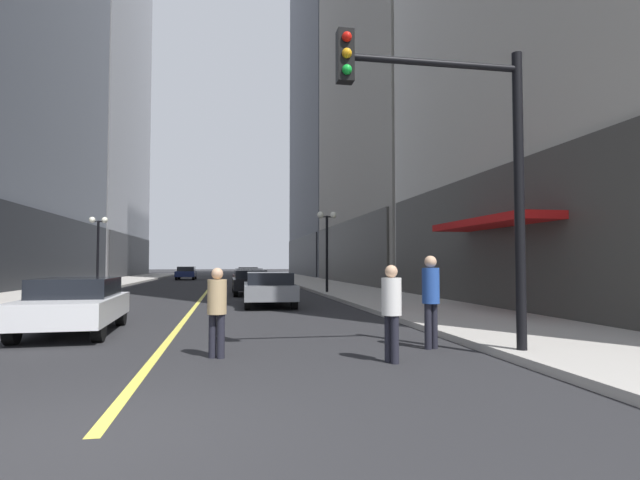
{
  "coord_description": "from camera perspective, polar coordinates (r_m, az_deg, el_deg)",
  "views": [
    {
      "loc": [
        1.29,
        -5.23,
        1.69
      ],
      "look_at": [
        7.44,
        28.97,
        3.27
      ],
      "focal_mm": 28.36,
      "sensor_mm": 36.0,
      "label": 1
    }
  ],
  "objects": [
    {
      "name": "car_white",
      "position": [
        13.54,
        -25.91,
        -6.44
      ],
      "size": [
        2.1,
        4.34,
        1.32
      ],
      "color": "silver",
      "rests_on": "ground"
    },
    {
      "name": "building_right_far",
      "position": [
        70.17,
        3.49,
        14.27
      ],
      "size": [
        13.65,
        26.0,
        44.25
      ],
      "color": "slate",
      "rests_on": "ground"
    },
    {
      "name": "pedestrian_in_tan_trench",
      "position": [
        9.25,
        -11.55,
        -7.26
      ],
      "size": [
        0.45,
        0.45,
        1.6
      ],
      "color": "black",
      "rests_on": "ground"
    },
    {
      "name": "traffic_light_near_right",
      "position": [
        9.4,
        15.96,
        10.13
      ],
      "size": [
        3.43,
        0.35,
        5.65
      ],
      "color": "black",
      "rests_on": "ground"
    },
    {
      "name": "pedestrian_in_blue_hoodie",
      "position": [
        10.25,
        12.39,
        -5.96
      ],
      "size": [
        0.44,
        0.44,
        1.83
      ],
      "color": "black",
      "rests_on": "ground"
    },
    {
      "name": "ground_plane",
      "position": [
        40.29,
        -12.06,
        -4.95
      ],
      "size": [
        200.0,
        200.0,
        0.0
      ],
      "primitive_type": "plane",
      "color": "#262628"
    },
    {
      "name": "car_navy",
      "position": [
        52.99,
        -14.85,
        -3.57
      ],
      "size": [
        1.89,
        4.18,
        1.32
      ],
      "color": "#141E4C",
      "rests_on": "ground"
    },
    {
      "name": "street_lamp_right_mid",
      "position": [
        26.9,
        0.78,
        0.74
      ],
      "size": [
        1.06,
        0.36,
        4.43
      ],
      "color": "black",
      "rests_on": "ground"
    },
    {
      "name": "storefront_awning_right",
      "position": [
        17.38,
        18.77,
        1.82
      ],
      "size": [
        1.6,
        5.9,
        3.12
      ],
      "color": "#B21414",
      "rests_on": "ground"
    },
    {
      "name": "street_lamp_left_far",
      "position": [
        32.76,
        -23.75,
        0.36
      ],
      "size": [
        1.06,
        0.36,
        4.43
      ],
      "color": "black",
      "rests_on": "ground"
    },
    {
      "name": "car_red",
      "position": [
        44.14,
        -8.12,
        -3.84
      ],
      "size": [
        1.95,
        4.16,
        1.32
      ],
      "color": "#B21919",
      "rests_on": "ground"
    },
    {
      "name": "lane_centre_stripe",
      "position": [
        40.29,
        -12.06,
        -4.95
      ],
      "size": [
        0.16,
        70.0,
        0.01
      ],
      "primitive_type": "cube",
      "color": "#E5D64C",
      "rests_on": "ground"
    },
    {
      "name": "car_grey",
      "position": [
        20.01,
        -5.77,
        -5.36
      ],
      "size": [
        2.07,
        4.73,
        1.32
      ],
      "color": "slate",
      "rests_on": "ground"
    },
    {
      "name": "building_left_far",
      "position": [
        72.08,
        -24.62,
        18.23
      ],
      "size": [
        11.13,
        26.0,
        54.28
      ],
      "color": "gray",
      "rests_on": "ground"
    },
    {
      "name": "car_black",
      "position": [
        27.1,
        -7.91,
        -4.63
      ],
      "size": [
        1.85,
        4.67,
        1.32
      ],
      "color": "black",
      "rests_on": "ground"
    },
    {
      "name": "pedestrian_in_white_shirt",
      "position": [
        8.72,
        8.07,
        -7.37
      ],
      "size": [
        0.44,
        0.44,
        1.65
      ],
      "color": "black",
      "rests_on": "ground"
    },
    {
      "name": "sidewalk_left",
      "position": [
        41.38,
        -23.59,
        -4.62
      ],
      "size": [
        4.5,
        78.0,
        0.15
      ],
      "primitive_type": "cube",
      "color": "#ADA8A0",
      "rests_on": "ground"
    },
    {
      "name": "car_maroon",
      "position": [
        34.34,
        -8.1,
        -4.19
      ],
      "size": [
        2.03,
        4.48,
        1.32
      ],
      "color": "maroon",
      "rests_on": "ground"
    },
    {
      "name": "sidewalk_right",
      "position": [
        40.86,
        -0.37,
        -4.87
      ],
      "size": [
        4.5,
        78.0,
        0.15
      ],
      "primitive_type": "cube",
      "color": "#ADA8A0",
      "rests_on": "ground"
    },
    {
      "name": "fire_hydrant_right",
      "position": [
        17.52,
        8.58,
        -6.79
      ],
      "size": [
        0.28,
        0.28,
        0.8
      ],
      "primitive_type": "cylinder",
      "color": "red",
      "rests_on": "ground"
    }
  ]
}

